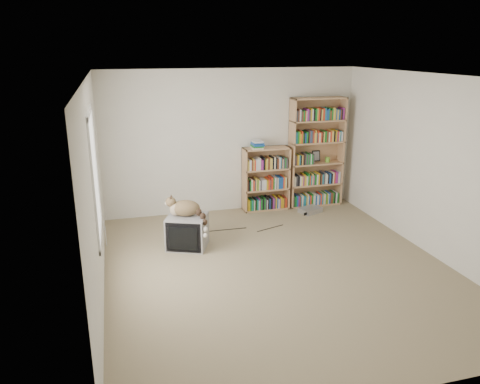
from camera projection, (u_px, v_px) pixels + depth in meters
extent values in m
cube|color=gray|center=(278.00, 268.00, 6.26)|extent=(4.50, 5.00, 0.01)
cube|color=silver|center=(232.00, 142.00, 8.19)|extent=(4.50, 0.02, 2.50)
cube|color=silver|center=(393.00, 263.00, 3.58)|extent=(4.50, 0.02, 2.50)
cube|color=silver|center=(95.00, 193.00, 5.32)|extent=(0.02, 5.00, 2.50)
cube|color=silver|center=(434.00, 167.00, 6.45)|extent=(0.02, 5.00, 2.50)
cube|color=white|center=(283.00, 77.00, 5.52)|extent=(4.50, 5.00, 0.02)
cube|color=white|center=(95.00, 175.00, 5.46)|extent=(0.02, 1.22, 1.52)
cube|color=gray|center=(187.00, 231.00, 6.87)|extent=(0.71, 0.68, 0.48)
cube|color=black|center=(183.00, 238.00, 6.65)|extent=(0.48, 0.22, 0.45)
cube|color=black|center=(183.00, 239.00, 6.63)|extent=(0.38, 0.17, 0.34)
cube|color=black|center=(189.00, 229.00, 6.98)|extent=(0.41, 0.38, 0.29)
ellipsoid|color=#362716|center=(185.00, 208.00, 6.78)|extent=(0.48, 0.37, 0.23)
ellipsoid|color=#362716|center=(193.00, 209.00, 6.79)|extent=(0.24, 0.25, 0.17)
ellipsoid|color=tan|center=(175.00, 209.00, 6.76)|extent=(0.20, 0.20, 0.19)
ellipsoid|color=#362716|center=(171.00, 202.00, 6.74)|extent=(0.18, 0.17, 0.14)
sphere|color=beige|center=(167.00, 203.00, 6.74)|extent=(0.07, 0.07, 0.06)
cone|color=black|center=(171.00, 198.00, 6.69)|extent=(0.07, 0.08, 0.07)
cone|color=black|center=(171.00, 196.00, 6.77)|extent=(0.07, 0.08, 0.07)
cube|color=tan|center=(291.00, 154.00, 8.39)|extent=(0.02, 0.30, 1.99)
cube|color=tan|center=(340.00, 151.00, 8.63)|extent=(0.03, 0.30, 1.99)
cube|color=tan|center=(313.00, 151.00, 8.64)|extent=(0.99, 0.03, 1.99)
cube|color=tan|center=(319.00, 98.00, 8.22)|extent=(0.99, 0.30, 0.02)
cube|color=tan|center=(314.00, 204.00, 8.80)|extent=(0.99, 0.30, 0.03)
cube|color=tan|center=(315.00, 184.00, 8.68)|extent=(0.99, 0.30, 0.03)
cube|color=tan|center=(316.00, 163.00, 8.57)|extent=(0.99, 0.30, 0.02)
cube|color=tan|center=(317.00, 142.00, 8.45)|extent=(0.99, 0.30, 0.02)
cube|color=tan|center=(318.00, 120.00, 8.33)|extent=(0.99, 0.30, 0.02)
cube|color=red|center=(314.00, 198.00, 8.77)|extent=(0.91, 0.24, 0.19)
cube|color=#164691|center=(315.00, 178.00, 8.65)|extent=(0.91, 0.24, 0.19)
cube|color=#136D20|center=(316.00, 158.00, 8.54)|extent=(0.91, 0.24, 0.19)
cube|color=beige|center=(317.00, 136.00, 8.42)|extent=(0.91, 0.24, 0.19)
cube|color=black|center=(318.00, 114.00, 8.30)|extent=(0.91, 0.24, 0.19)
cube|color=tan|center=(244.00, 180.00, 8.29)|extent=(0.03, 0.30, 1.14)
cube|color=tan|center=(287.00, 177.00, 8.49)|extent=(0.02, 0.30, 1.14)
cube|color=tan|center=(264.00, 177.00, 8.52)|extent=(0.83, 0.03, 1.14)
cube|color=tan|center=(266.00, 148.00, 8.23)|extent=(0.83, 0.30, 0.02)
cube|color=tan|center=(265.00, 208.00, 8.56)|extent=(0.83, 0.30, 0.03)
cube|color=tan|center=(266.00, 189.00, 8.45)|extent=(0.83, 0.30, 0.03)
cube|color=tan|center=(266.00, 169.00, 8.34)|extent=(0.83, 0.30, 0.02)
cube|color=red|center=(265.00, 203.00, 8.53)|extent=(0.75, 0.24, 0.19)
cube|color=#164691|center=(266.00, 183.00, 8.42)|extent=(0.75, 0.24, 0.19)
cube|color=#136D20|center=(266.00, 163.00, 8.31)|extent=(0.75, 0.24, 0.19)
cube|color=red|center=(258.00, 144.00, 8.15)|extent=(0.21, 0.27, 0.14)
cylinder|color=#6BAA30|center=(327.00, 159.00, 8.61)|extent=(0.08, 0.08, 0.09)
cube|color=black|center=(316.00, 156.00, 8.64)|extent=(0.15, 0.05, 0.20)
cube|color=#ACACB1|center=(310.00, 210.00, 8.37)|extent=(0.45, 0.39, 0.09)
cube|color=silver|center=(104.00, 226.00, 6.87)|extent=(0.01, 0.08, 0.13)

